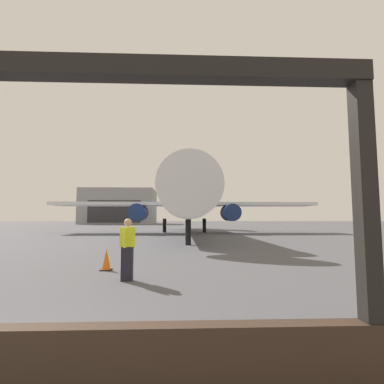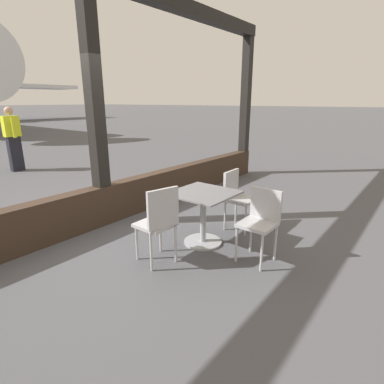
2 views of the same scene
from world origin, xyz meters
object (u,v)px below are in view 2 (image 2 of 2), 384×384
at_px(cafe_chair_window_left, 261,218).
at_px(cafe_chair_aisle_left, 237,194).
at_px(cafe_chair_window_right, 159,219).
at_px(ground_crew_worker, 13,138).
at_px(dining_table, 203,214).

relative_size(cafe_chair_window_left, cafe_chair_aisle_left, 0.99).
xyz_separation_m(cafe_chair_window_right, cafe_chair_aisle_left, (1.51, -0.15, -0.03)).
height_order(cafe_chair_aisle_left, ground_crew_worker, ground_crew_worker).
bearing_deg(dining_table, cafe_chair_aisle_left, -6.03).
xyz_separation_m(cafe_chair_window_left, cafe_chair_aisle_left, (0.66, 0.72, 0.00)).
xyz_separation_m(dining_table, cafe_chair_window_left, (0.08, -0.80, 0.11)).
distance_m(dining_table, cafe_chair_window_right, 0.78).
relative_size(dining_table, cafe_chair_window_right, 0.82).
bearing_deg(cafe_chair_window_right, cafe_chair_window_left, -46.05).
distance_m(dining_table, ground_crew_worker, 6.82).
xyz_separation_m(dining_table, ground_crew_worker, (0.46, 6.79, 0.48)).
bearing_deg(cafe_chair_window_left, cafe_chair_aisle_left, 47.30).
xyz_separation_m(dining_table, cafe_chair_window_right, (-0.76, 0.07, 0.14)).
relative_size(cafe_chair_window_left, ground_crew_worker, 0.50).
bearing_deg(ground_crew_worker, cafe_chair_window_left, -92.88).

